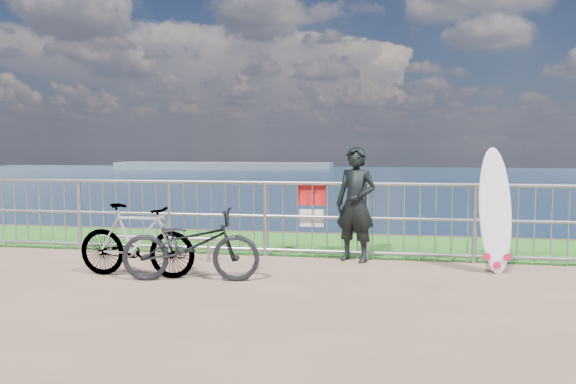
% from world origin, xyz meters
% --- Properties ---
extents(grass_strip, '(120.00, 120.00, 0.00)m').
position_xyz_m(grass_strip, '(0.00, 2.70, 0.01)').
color(grass_strip, '#277720').
rests_on(grass_strip, ground).
extents(seascape, '(260.00, 260.00, 5.00)m').
position_xyz_m(seascape, '(-43.75, 147.49, -4.03)').
color(seascape, brown).
rests_on(seascape, ground).
extents(railing, '(10.06, 0.10, 1.13)m').
position_xyz_m(railing, '(0.02, 1.60, 0.58)').
color(railing, '#919399').
rests_on(railing, ground).
extents(surfer, '(0.70, 0.59, 1.64)m').
position_xyz_m(surfer, '(0.85, 1.45, 0.82)').
color(surfer, black).
rests_on(surfer, ground).
extents(surfboard, '(0.49, 0.45, 1.64)m').
position_xyz_m(surfboard, '(2.67, 1.08, 0.75)').
color(surfboard, silver).
rests_on(surfboard, ground).
extents(bicycle_near, '(1.75, 0.82, 0.88)m').
position_xyz_m(bicycle_near, '(-1.07, -0.07, 0.44)').
color(bicycle_near, black).
rests_on(bicycle_near, ground).
extents(bicycle_far, '(1.55, 0.48, 0.93)m').
position_xyz_m(bicycle_far, '(-1.81, 0.01, 0.46)').
color(bicycle_far, black).
rests_on(bicycle_far, ground).
extents(bike_rack, '(1.72, 0.05, 0.36)m').
position_xyz_m(bike_rack, '(-1.95, 1.02, 0.30)').
color(bike_rack, '#919399').
rests_on(bike_rack, ground).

